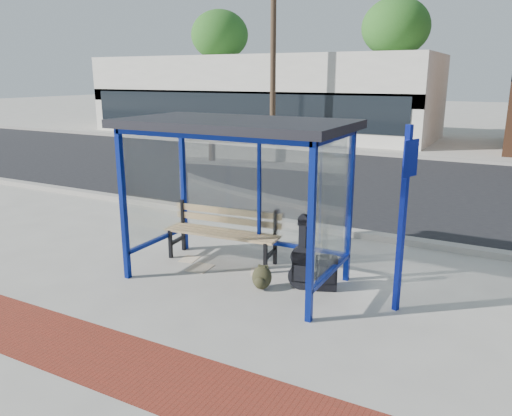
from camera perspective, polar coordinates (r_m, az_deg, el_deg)
The scene contains 19 objects.
ground at distance 7.75m, azimuth -2.25°, elevation -8.06°, with size 120.00×120.00×0.00m, color #B2ADA0.
brick_paver_strip at distance 5.90m, azimuth -15.66°, elevation -16.46°, with size 60.00×1.00×0.01m, color maroon.
curb_near at distance 10.18m, azimuth 6.00°, elevation -2.09°, with size 60.00×0.25×0.12m, color gray.
street_asphalt at distance 14.91m, azimuth 13.46°, elevation 2.80°, with size 60.00×10.00×0.00m, color black.
curb_far at distance 19.80m, azimuth 17.32°, elevation 5.63°, with size 60.00×0.25×0.12m, color gray.
far_sidewalk at distance 21.66m, azimuth 18.30°, elevation 6.14°, with size 60.00×4.00×0.01m, color #B2ADA0.
bus_shelter at distance 7.26m, azimuth -2.14°, elevation 7.37°, with size 3.30×1.80×2.42m.
storefront_white at distance 27.25m, azimuth 0.49°, elevation 12.74°, with size 18.00×6.04×4.00m.
tree_left at distance 33.30m, azimuth -4.17°, elevation 19.04°, with size 3.60×3.60×7.03m.
tree_mid at distance 29.02m, azimuth 15.69°, elevation 19.18°, with size 3.60×3.60×7.03m.
utility_pole_west at distance 21.81m, azimuth 1.98°, elevation 17.74°, with size 1.60×0.24×8.00m.
bench at distance 8.36m, azimuth -3.75°, elevation -2.51°, with size 2.00×0.64×0.93m.
guitar_bag at distance 7.28m, azimuth 5.28°, elevation -6.35°, with size 0.40×0.18×1.06m.
suitcase at distance 7.34m, azimuth 8.02°, elevation -7.41°, with size 0.36×0.30×0.54m.
backpack at distance 7.33m, azimuth 0.65°, elevation -8.01°, with size 0.33×0.31×0.35m.
sign_post at distance 6.56m, azimuth 16.52°, elevation -0.22°, with size 0.15×0.29×2.45m.
newspaper_a at distance 8.59m, azimuth -7.64°, elevation -5.80°, with size 0.33×0.26×0.01m, color white.
newspaper_b at distance 8.19m, azimuth -6.44°, elevation -6.82°, with size 0.42×0.33×0.01m, color white.
newspaper_c at distance 7.98m, azimuth 0.46°, elevation -7.32°, with size 0.36×0.29×0.01m, color white.
Camera 1 is at (3.62, -6.14, 3.02)m, focal length 35.00 mm.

